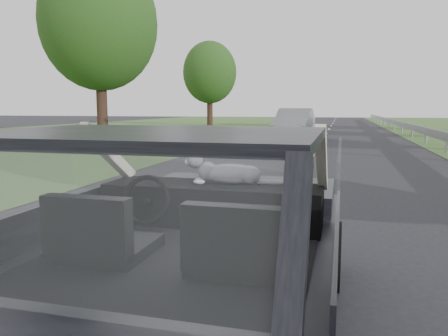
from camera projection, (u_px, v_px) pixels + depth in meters
The scene contains 9 objects.
subject_car at pixel (184, 246), 2.64m from camera, with size 1.80×4.00×1.45m, color black.
dashboard at pixel (213, 204), 3.22m from camera, with size 1.58×0.45×0.30m, color black.
driver_seat at pixel (98, 229), 2.44m from camera, with size 0.50×0.72×0.42m, color black.
passenger_seat at pixel (237, 241), 2.24m from camera, with size 0.50×0.72×0.42m, color black.
steering_wheel at pixel (146, 200), 3.03m from camera, with size 0.36×0.36×0.04m, color black.
cat at pixel (230, 173), 3.20m from camera, with size 0.58×0.18×0.26m, color gray.
other_car at pixel (295, 124), 21.77m from camera, with size 1.83×4.63×1.52m, color #A8ACB6.
tree_5 at pixel (100, 50), 21.92m from camera, with size 5.84×5.84×8.84m, color #2A501E, non-canonical shape.
tree_6 at pixel (210, 85), 38.02m from camera, with size 4.65×4.65×7.05m, color #2A501E, non-canonical shape.
Camera 1 is at (0.90, -2.40, 1.56)m, focal length 35.00 mm.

